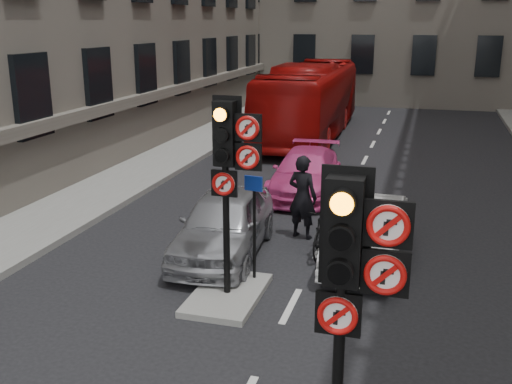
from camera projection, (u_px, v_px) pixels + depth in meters
The scene contains 11 objects.
pavement_left at pixel (120, 178), 19.06m from camera, with size 3.00×50.00×0.16m, color gray.
centre_island at pixel (227, 295), 11.00m from camera, with size 1.20×2.00×0.12m, color gray.
signal_near at pixel (351, 267), 5.89m from camera, with size 0.91×0.40×3.58m.
signal_far at pixel (230, 155), 10.24m from camera, with size 0.91×0.40×3.58m.
car_silver at pixel (224, 223), 12.87m from camera, with size 1.67×4.16×1.42m, color #9EA0A6.
car_white at pixel (367, 232), 12.58m from camera, with size 1.34×3.86×1.27m, color silver.
car_pink at pixel (305, 173), 17.45m from camera, with size 1.76×4.34×1.26m, color #D83F8B.
bus_red at pixel (310, 100), 25.74m from camera, with size 2.65×11.30×3.15m, color #9A0C0B.
motorcycle at pixel (324, 229), 13.03m from camera, with size 0.51×1.80×1.08m, color black.
motorcyclist at pixel (303, 197), 13.82m from camera, with size 0.72×0.47×1.97m, color black.
info_sign at pixel (254, 213), 11.21m from camera, with size 0.35×0.12×2.04m.
Camera 1 is at (2.10, -4.50, 4.93)m, focal length 42.00 mm.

